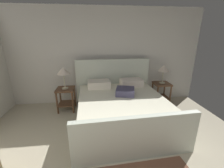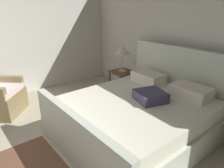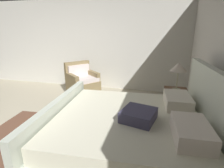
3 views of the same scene
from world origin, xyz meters
name	(u,v)px [view 2 (image 2 of 3)]	position (x,y,z in m)	size (l,w,h in m)	color
wall_back	(184,43)	(0.00, 3.41, 1.30)	(5.34, 0.12, 2.61)	silver
bed	(139,115)	(0.24, 2.17, 0.35)	(2.13, 2.29, 1.28)	beige
nightstand_left	(122,80)	(-1.08, 2.87, 0.40)	(0.44, 0.44, 0.60)	brown
table_lamp_left	(122,50)	(-1.08, 2.87, 1.05)	(0.32, 0.32, 0.55)	#B7B293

